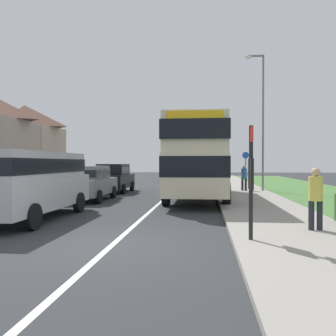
% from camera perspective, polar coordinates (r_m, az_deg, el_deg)
% --- Properties ---
extents(ground_plane, '(120.00, 120.00, 0.00)m').
position_cam_1_polar(ground_plane, '(8.02, -8.90, -12.07)').
color(ground_plane, '#2D3033').
extents(lane_marking_centre, '(0.14, 60.00, 0.01)m').
position_cam_1_polar(lane_marking_centre, '(15.79, -1.42, -5.66)').
color(lane_marking_centre, silver).
rests_on(lane_marking_centre, ground_plane).
extents(pavement_near_side, '(3.20, 68.00, 0.12)m').
position_cam_1_polar(pavement_near_side, '(13.85, 15.09, -6.37)').
color(pavement_near_side, gray).
rests_on(pavement_near_side, ground_plane).
extents(double_decker_bus, '(2.80, 9.72, 3.70)m').
position_cam_1_polar(double_decker_bus, '(17.47, 4.73, 1.98)').
color(double_decker_bus, beige).
rests_on(double_decker_bus, ground_plane).
extents(parked_van_silver, '(2.11, 5.60, 2.13)m').
position_cam_1_polar(parked_van_silver, '(12.05, -21.14, -1.67)').
color(parked_van_silver, '#B7B7BC').
rests_on(parked_van_silver, ground_plane).
extents(parked_car_grey, '(1.90, 4.11, 1.64)m').
position_cam_1_polar(parked_car_grey, '(17.29, -12.59, -2.13)').
color(parked_car_grey, slate).
rests_on(parked_car_grey, ground_plane).
extents(parked_car_black, '(1.88, 3.99, 1.72)m').
position_cam_1_polar(parked_car_black, '(21.82, -8.62, -1.42)').
color(parked_car_black, black).
rests_on(parked_car_black, ground_plane).
extents(pedestrian_at_stop, '(0.34, 0.34, 1.67)m').
position_cam_1_polar(pedestrian_at_stop, '(9.58, 22.52, -4.11)').
color(pedestrian_at_stop, '#23232D').
rests_on(pedestrian_at_stop, ground_plane).
extents(pedestrian_walking_away, '(0.34, 0.34, 1.67)m').
position_cam_1_polar(pedestrian_walking_away, '(22.01, 12.07, -1.31)').
color(pedestrian_walking_away, '#23232D').
rests_on(pedestrian_walking_away, ground_plane).
extents(bus_stop_sign, '(0.09, 0.52, 2.60)m').
position_cam_1_polar(bus_stop_sign, '(7.95, 13.11, -0.99)').
color(bus_stop_sign, black).
rests_on(bus_stop_sign, ground_plane).
extents(cycle_route_sign, '(0.44, 0.08, 2.52)m').
position_cam_1_polar(cycle_route_sign, '(24.31, 12.29, -0.04)').
color(cycle_route_sign, slate).
rests_on(cycle_route_sign, ground_plane).
extents(street_lamp_mid, '(1.14, 0.20, 8.28)m').
position_cam_1_polar(street_lamp_mid, '(22.44, 14.71, 8.26)').
color(street_lamp_mid, slate).
rests_on(street_lamp_mid, ground_plane).
extents(house_terrace_far_side, '(6.20, 11.68, 7.49)m').
position_cam_1_polar(house_terrace_far_side, '(35.50, -24.16, 3.92)').
color(house_terrace_far_side, tan).
rests_on(house_terrace_far_side, ground_plane).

